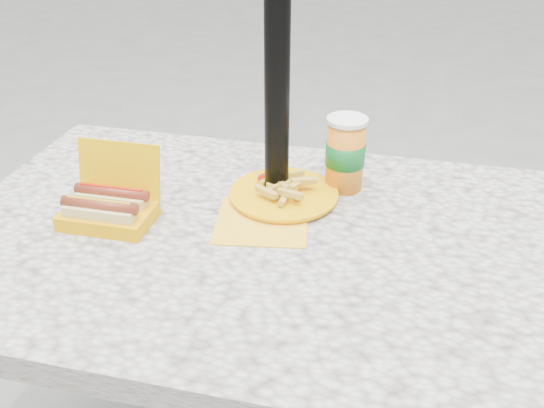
% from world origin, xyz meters
% --- Properties ---
extents(picnic_table, '(1.20, 0.80, 0.75)m').
position_xyz_m(picnic_table, '(0.00, 0.00, 0.64)').
color(picnic_table, beige).
rests_on(picnic_table, ground).
extents(umbrella_pole, '(0.05, 0.05, 2.20)m').
position_xyz_m(umbrella_pole, '(0.00, 0.16, 1.10)').
color(umbrella_pole, black).
rests_on(umbrella_pole, ground).
extents(hotdog_box, '(0.17, 0.14, 0.14)m').
position_xyz_m(hotdog_box, '(-0.29, -0.03, 0.78)').
color(hotdog_box, '#EAA800').
rests_on(hotdog_box, picnic_table).
extents(fries_plate, '(0.24, 0.32, 0.05)m').
position_xyz_m(fries_plate, '(0.02, 0.13, 0.76)').
color(fries_plate, gold).
rests_on(fries_plate, picnic_table).
extents(soda_cup, '(0.08, 0.08, 0.16)m').
position_xyz_m(soda_cup, '(0.13, 0.22, 0.83)').
color(soda_cup, orange).
rests_on(soda_cup, picnic_table).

